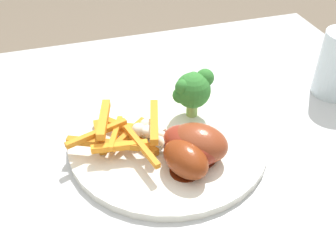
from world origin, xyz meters
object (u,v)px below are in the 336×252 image
Objects in this scene: broccoli_floret_front at (193,89)px; dining_table at (128,221)px; chicken_drumstick_far at (183,157)px; chicken_drumstick_near at (195,143)px; carrot_fries_pile at (122,133)px; chicken_drumstick_extra at (189,144)px; dinner_plate at (168,140)px.

dining_table is at bearing 30.99° from broccoli_floret_front.
dining_table is 0.17m from chicken_drumstick_far.
broccoli_floret_front is (-0.12, -0.07, 0.17)m from dining_table.
chicken_drumstick_near is at bearing 171.25° from dining_table.
carrot_fries_pile is at bearing -31.21° from chicken_drumstick_near.
carrot_fries_pile is 0.10m from chicken_drumstick_extra.
chicken_drumstick_near is (-0.02, 0.05, 0.03)m from dinner_plate.
chicken_drumstick_near is (-0.09, 0.05, 0.00)m from carrot_fries_pile.
chicken_drumstick_near is 0.03m from chicken_drumstick_far.
chicken_drumstick_extra is (-0.08, 0.05, 0.00)m from carrot_fries_pile.
chicken_drumstick_far is (0.02, 0.02, -0.00)m from chicken_drumstick_near.
chicken_drumstick_extra reaches higher than carrot_fries_pile.
chicken_drumstick_far is (-0.07, 0.03, 0.14)m from dining_table.
broccoli_floret_front is at bearing -107.03° from chicken_drumstick_near.
chicken_drumstick_far is at bearing 155.52° from dining_table.
broccoli_floret_front is 0.12m from carrot_fries_pile.
dinner_plate is (-0.07, -0.03, 0.12)m from dining_table.
dining_table is 13.87× the size of broccoli_floret_front.
dining_table is at bearing -8.75° from chicken_drumstick_near.
dining_table is 6.95× the size of carrot_fries_pile.
chicken_drumstick_far is 0.03m from chicken_drumstick_extra.
dining_table is 0.17m from chicken_drumstick_extra.
chicken_drumstick_far is at bearing 132.00° from carrot_fries_pile.
chicken_drumstick_far is (0.00, 0.07, 0.03)m from dinner_plate.
dining_table is at bearing 77.53° from carrot_fries_pile.
dining_table is at bearing -8.31° from chicken_drumstick_extra.
dinner_plate is at bearing -90.60° from chicken_drumstick_far.
carrot_fries_pile reaches higher than dinner_plate.
chicken_drumstick_far reaches higher than carrot_fries_pile.
dinner_plate is 3.97× the size of broccoli_floret_front.
chicken_drumstick_extra is at bearing 171.69° from dining_table.
broccoli_floret_front is 0.10m from chicken_drumstick_extra.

